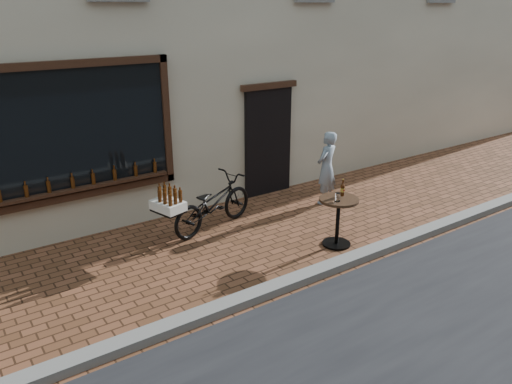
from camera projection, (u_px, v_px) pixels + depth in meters
ground at (301, 291)px, 6.97m from camera, size 90.00×90.00×0.00m
kerb at (293, 281)px, 7.11m from camera, size 90.00×0.25×0.12m
cargo_bicycle at (211, 203)px, 8.76m from camera, size 2.16×1.11×1.02m
bistro_table at (338, 212)px, 8.13m from camera, size 0.64×0.64×1.11m
pedestrian at (327, 168)px, 9.87m from camera, size 0.62×0.50×1.46m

